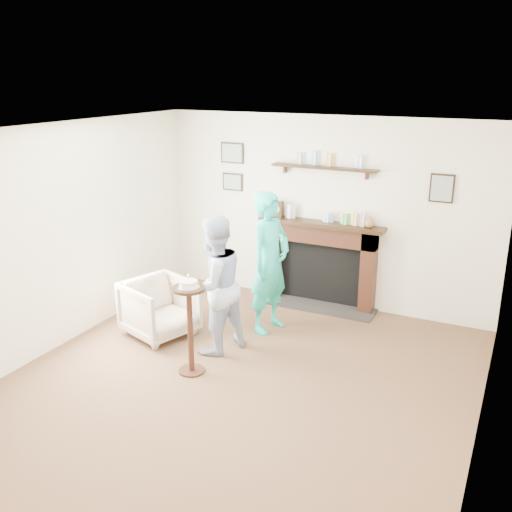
# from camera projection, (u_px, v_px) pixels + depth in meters

# --- Properties ---
(ground) EXTENTS (5.00, 5.00, 0.00)m
(ground) POSITION_uv_depth(u_px,v_px,m) (236.00, 386.00, 5.71)
(ground) COLOR brown
(ground) RESTS_ON ground
(room_shell) EXTENTS (4.54, 5.02, 2.52)m
(room_shell) POSITION_uv_depth(u_px,v_px,m) (266.00, 214.00, 5.80)
(room_shell) COLOR #F1E6CD
(room_shell) RESTS_ON ground
(armchair) EXTENTS (0.94, 0.93, 0.68)m
(armchair) POSITION_uv_depth(u_px,v_px,m) (161.00, 334.00, 6.85)
(armchair) COLOR tan
(armchair) RESTS_ON ground
(man) EXTENTS (0.83, 0.92, 1.56)m
(man) POSITION_uv_depth(u_px,v_px,m) (216.00, 349.00, 6.47)
(man) COLOR #AEC2DA
(man) RESTS_ON ground
(woman) EXTENTS (0.53, 0.70, 1.71)m
(woman) POSITION_uv_depth(u_px,v_px,m) (269.00, 328.00, 7.00)
(woman) COLOR #1F9DB2
(woman) RESTS_ON ground
(pedestal_table) EXTENTS (0.34, 0.34, 1.09)m
(pedestal_table) POSITION_uv_depth(u_px,v_px,m) (190.00, 313.00, 5.79)
(pedestal_table) COLOR black
(pedestal_table) RESTS_ON ground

